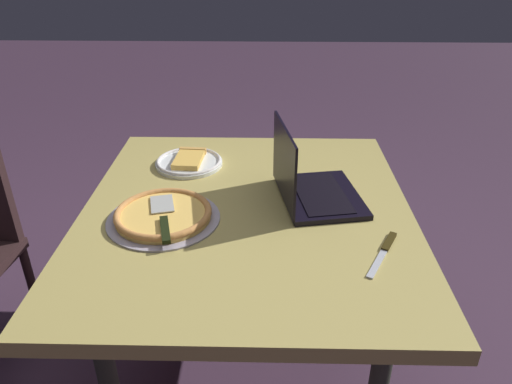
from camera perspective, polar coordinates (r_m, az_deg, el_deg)
ground_plane at (r=2.01m, az=-0.90°, el=-19.32°), size 12.00×12.00×0.00m
dining_table at (r=1.60m, az=-1.07°, el=-4.01°), size 1.18×1.05×0.70m
laptop at (r=1.59m, az=6.21°, el=0.79°), size 0.36×0.31×0.26m
pizza_plate at (r=1.86m, az=-7.86°, el=3.59°), size 0.25×0.25×0.04m
pizza_tray at (r=1.52m, az=-10.83°, el=-2.65°), size 0.35×0.35×0.04m
table_knife at (r=1.41m, az=14.87°, el=-6.57°), size 0.21×0.12×0.01m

